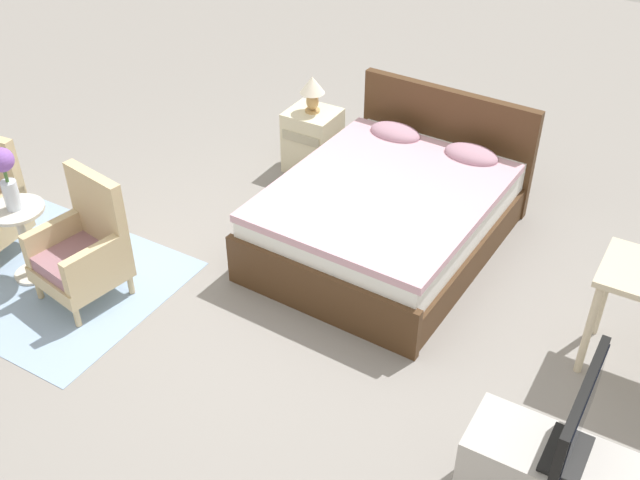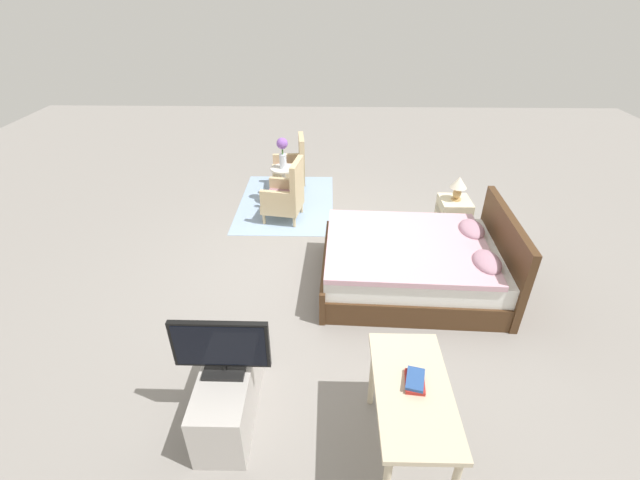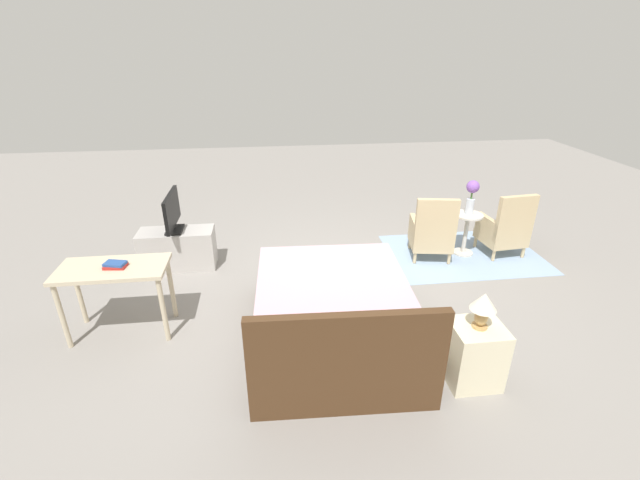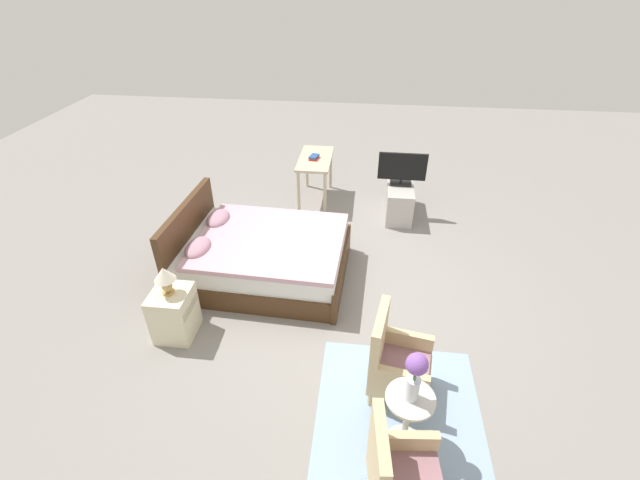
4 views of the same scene
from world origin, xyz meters
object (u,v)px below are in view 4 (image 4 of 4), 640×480
(armchair_by_window_left, at_px, (400,478))
(bed, at_px, (261,256))
(nightstand, at_px, (174,313))
(flower_vase, at_px, (415,373))
(tv_stand, at_px, (399,199))
(side_table, at_px, (407,415))
(vanity_desk, at_px, (315,164))
(book_stack, at_px, (314,157))
(tv_flatscreen, at_px, (402,168))
(table_lamp, at_px, (165,277))
(armchair_by_window_right, at_px, (395,362))

(armchair_by_window_left, bearing_deg, bed, 31.65)
(armchair_by_window_left, xyz_separation_m, nightstand, (1.53, 2.33, -0.10))
(flower_vase, distance_m, tv_stand, 3.99)
(armchair_by_window_left, distance_m, side_table, 0.53)
(flower_vase, height_order, vanity_desk, flower_vase)
(nightstand, relative_size, book_stack, 2.62)
(bed, bearing_deg, armchair_by_window_left, -148.35)
(tv_stand, distance_m, tv_flatscreen, 0.52)
(armchair_by_window_left, bearing_deg, book_stack, 14.43)
(table_lamp, height_order, tv_flatscreen, tv_flatscreen)
(side_table, bearing_deg, bed, 38.92)
(table_lamp, xyz_separation_m, vanity_desk, (3.26, -1.13, -0.15))
(table_lamp, distance_m, vanity_desk, 3.45)
(side_table, height_order, vanity_desk, vanity_desk)
(flower_vase, height_order, tv_stand, flower_vase)
(side_table, bearing_deg, tv_stand, -1.25)
(armchair_by_window_right, height_order, nightstand, armchair_by_window_right)
(side_table, bearing_deg, armchair_by_window_right, 8.87)
(vanity_desk, bearing_deg, tv_flatscreen, -103.08)
(tv_stand, distance_m, book_stack, 1.51)
(nightstand, relative_size, tv_flatscreen, 0.79)
(side_table, relative_size, vanity_desk, 0.58)
(table_lamp, height_order, book_stack, table_lamp)
(nightstand, distance_m, vanity_desk, 3.47)
(nightstand, relative_size, table_lamp, 1.74)
(nightstand, bearing_deg, tv_flatscreen, -40.40)
(bed, xyz_separation_m, armchair_by_window_right, (-1.60, -1.64, 0.08))
(armchair_by_window_right, height_order, table_lamp, armchair_by_window_right)
(armchair_by_window_left, xyz_separation_m, tv_flatscreen, (4.47, -0.17, 0.40))
(tv_flatscreen, bearing_deg, vanity_desk, 76.92)
(flower_vase, relative_size, tv_stand, 0.50)
(bed, xyz_separation_m, flower_vase, (-2.13, -1.72, 0.60))
(armchair_by_window_left, relative_size, tv_flatscreen, 1.26)
(armchair_by_window_right, relative_size, table_lamp, 2.79)
(nightstand, relative_size, vanity_desk, 0.55)
(vanity_desk, relative_size, book_stack, 4.74)
(bed, xyz_separation_m, side_table, (-2.13, -1.72, 0.08))
(side_table, height_order, flower_vase, flower_vase)
(vanity_desk, bearing_deg, book_stack, 160.95)
(armchair_by_window_right, relative_size, tv_flatscreen, 1.26)
(vanity_desk, distance_m, book_stack, 0.15)
(side_table, bearing_deg, book_stack, 17.17)
(side_table, relative_size, tv_flatscreen, 0.82)
(vanity_desk, bearing_deg, table_lamp, 160.93)
(flower_vase, xyz_separation_m, nightstand, (1.01, 2.42, -0.61))
(nightstand, xyz_separation_m, table_lamp, (0.00, 0.00, 0.50))
(armchair_by_window_right, xyz_separation_m, tv_flatscreen, (3.42, -0.17, 0.40))
(book_stack, bearing_deg, armchair_by_window_left, -165.57)
(armchair_by_window_left, height_order, tv_stand, armchair_by_window_left)
(armchair_by_window_right, bearing_deg, bed, 45.64)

